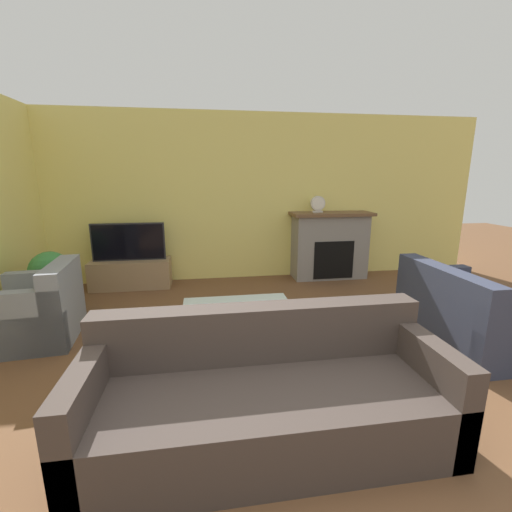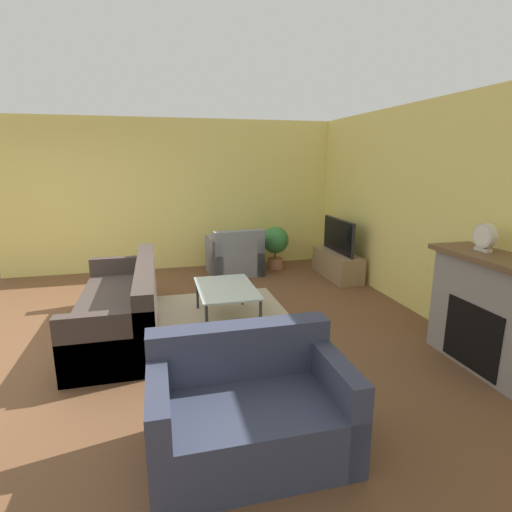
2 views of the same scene
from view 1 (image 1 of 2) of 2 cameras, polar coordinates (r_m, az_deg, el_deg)
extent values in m
cube|color=#EADB72|center=(5.72, -4.71, 9.59)|extent=(8.69, 0.06, 2.70)
cube|color=#B7A88E|center=(3.51, -2.73, -15.89)|extent=(2.29, 1.90, 0.00)
cube|color=gray|center=(5.94, 12.14, 1.78)|extent=(1.23, 0.45, 1.12)
cube|color=black|center=(5.77, 12.84, -0.68)|extent=(0.68, 0.01, 0.63)
cube|color=brown|center=(5.83, 12.50, 6.87)|extent=(1.35, 0.51, 0.05)
cube|color=#997A56|center=(5.68, -20.06, -2.79)|extent=(1.20, 0.43, 0.44)
cube|color=#232328|center=(5.57, -20.47, 2.24)|extent=(1.08, 0.05, 0.58)
cube|color=black|center=(5.54, -20.52, 2.18)|extent=(1.04, 0.01, 0.54)
cube|color=#3D332D|center=(2.43, 2.02, -24.77)|extent=(2.30, 0.87, 0.42)
cube|color=#3D332D|center=(2.49, 0.63, -12.60)|extent=(2.30, 0.20, 0.40)
cube|color=#3D332D|center=(2.44, -26.12, -22.68)|extent=(0.14, 0.87, 0.66)
cube|color=#3D332D|center=(2.74, 26.08, -18.35)|extent=(0.14, 0.87, 0.66)
cube|color=#33384C|center=(4.24, 31.79, -9.56)|extent=(0.85, 1.33, 0.42)
cube|color=#33384C|center=(3.90, 28.86, -4.64)|extent=(0.20, 1.33, 0.40)
cube|color=#33384C|center=(4.63, 27.25, -5.60)|extent=(0.85, 0.14, 0.66)
cube|color=gray|center=(4.35, -32.77, -9.09)|extent=(0.86, 0.94, 0.42)
cube|color=gray|center=(4.14, -29.70, -3.78)|extent=(0.28, 0.89, 0.40)
cube|color=gray|center=(4.64, -31.58, -6.06)|extent=(0.79, 0.21, 0.66)
cube|color=gray|center=(3.99, -34.61, -9.41)|extent=(0.79, 0.21, 0.66)
cylinder|color=#333338|center=(3.23, -11.59, -14.69)|extent=(0.04, 0.04, 0.42)
cylinder|color=#333338|center=(3.33, 6.49, -13.64)|extent=(0.04, 0.04, 0.42)
cylinder|color=#333338|center=(3.79, -11.17, -10.31)|extent=(0.04, 0.04, 0.42)
cylinder|color=#333338|center=(3.88, 4.05, -9.56)|extent=(0.04, 0.04, 0.42)
cube|color=silver|center=(3.43, -3.03, -8.71)|extent=(1.09, 0.70, 0.02)
cylinder|color=#AD704C|center=(5.13, -30.50, -6.93)|extent=(0.29, 0.29, 0.20)
cylinder|color=#4C3823|center=(5.08, -30.72, -5.08)|extent=(0.03, 0.03, 0.15)
sphere|color=#387F3D|center=(5.01, -31.08, -2.14)|extent=(0.49, 0.49, 0.49)
cube|color=beige|center=(5.77, 10.19, 7.32)|extent=(0.17, 0.07, 0.03)
cylinder|color=beige|center=(5.76, 10.24, 8.64)|extent=(0.24, 0.07, 0.24)
cylinder|color=white|center=(5.73, 10.36, 8.61)|extent=(0.20, 0.00, 0.20)
camera|label=2|loc=(5.54, 56.95, 10.16)|focal=28.00mm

